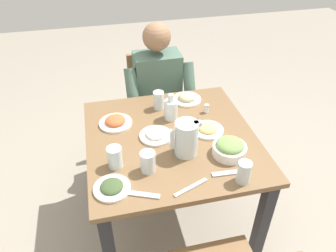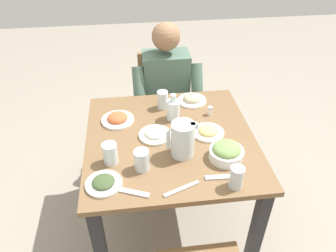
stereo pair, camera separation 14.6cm
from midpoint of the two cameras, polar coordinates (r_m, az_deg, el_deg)
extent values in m
plane|color=gray|center=(2.34, -1.40, -16.27)|extent=(8.00, 8.00, 0.00)
cube|color=brown|center=(1.81, -1.74, -2.41)|extent=(0.93, 0.93, 0.03)
cube|color=#232328|center=(2.44, 5.94, -1.81)|extent=(0.06, 0.06, 0.71)
cube|color=#232328|center=(2.35, -13.52, -4.58)|extent=(0.06, 0.06, 0.71)
cube|color=#232328|center=(1.92, 13.78, -16.80)|extent=(0.06, 0.06, 0.71)
cube|color=olive|center=(2.83, -0.55, 0.84)|extent=(0.04, 0.04, 0.41)
cube|color=olive|center=(2.79, -7.38, -0.09)|extent=(0.04, 0.04, 0.41)
cube|color=olive|center=(2.57, 1.11, -3.49)|extent=(0.04, 0.04, 0.41)
cube|color=olive|center=(2.53, -6.42, -4.59)|extent=(0.04, 0.04, 0.41)
cube|color=olive|center=(2.54, -3.48, 2.14)|extent=(0.40, 0.40, 0.03)
cube|color=olive|center=(2.58, -4.39, 8.43)|extent=(0.38, 0.04, 0.42)
cube|color=#4C6B5B|center=(2.38, -3.59, 6.95)|extent=(0.32, 0.20, 0.50)
sphere|color=#936B4C|center=(2.22, -3.96, 15.27)|extent=(0.19, 0.19, 0.19)
cylinder|color=#665B4C|center=(2.39, -0.53, -0.86)|extent=(0.11, 0.38, 0.11)
cylinder|color=#665B4C|center=(2.37, 0.51, -7.20)|extent=(0.10, 0.10, 0.44)
cylinder|color=#4C6B5B|center=(2.28, 1.99, 6.37)|extent=(0.08, 0.23, 0.37)
cylinder|color=#665B4C|center=(2.37, -4.54, -1.42)|extent=(0.11, 0.38, 0.11)
cylinder|color=#665B4C|center=(2.35, -3.56, -7.84)|extent=(0.10, 0.10, 0.44)
cylinder|color=#4C6B5B|center=(2.23, -8.06, 5.14)|extent=(0.08, 0.23, 0.37)
cylinder|color=silver|center=(1.64, 0.68, -2.26)|extent=(0.12, 0.12, 0.19)
cube|color=silver|center=(1.63, -1.89, -2.37)|extent=(0.02, 0.02, 0.11)
cube|color=silver|center=(1.60, 2.58, 0.32)|extent=(0.04, 0.03, 0.02)
cylinder|color=white|center=(1.70, 8.26, -4.27)|extent=(0.17, 0.17, 0.05)
ellipsoid|color=#759951|center=(1.67, 8.36, -3.35)|extent=(0.14, 0.14, 0.06)
cylinder|color=white|center=(1.81, -4.48, -1.79)|extent=(0.18, 0.18, 0.01)
ellipsoid|color=white|center=(1.80, -4.51, -1.36)|extent=(0.11, 0.11, 0.05)
cylinder|color=white|center=(1.85, 4.76, -0.78)|extent=(0.18, 0.18, 0.01)
ellipsoid|color=#E0C670|center=(1.84, 4.78, -0.37)|extent=(0.11, 0.11, 0.04)
cylinder|color=white|center=(1.93, -11.31, 0.44)|extent=(0.19, 0.19, 0.01)
ellipsoid|color=#CC5B33|center=(1.92, -11.37, 0.87)|extent=(0.12, 0.12, 0.05)
cylinder|color=white|center=(1.55, -12.49, -10.70)|extent=(0.17, 0.17, 0.01)
ellipsoid|color=#3D512D|center=(1.54, -12.56, -10.34)|extent=(0.11, 0.11, 0.03)
cylinder|color=white|center=(2.11, 1.34, 4.61)|extent=(0.18, 0.18, 0.01)
ellipsoid|color=#B7AD89|center=(2.10, 1.35, 5.04)|extent=(0.11, 0.11, 0.05)
cylinder|color=silver|center=(2.01, -3.76, 4.48)|extent=(0.07, 0.07, 0.11)
cylinder|color=silver|center=(1.54, 10.48, -8.05)|extent=(0.07, 0.07, 0.11)
cylinder|color=silver|center=(1.58, -6.21, -6.33)|extent=(0.07, 0.07, 0.11)
cylinder|color=silver|center=(1.63, -11.85, -5.46)|extent=(0.07, 0.07, 0.11)
cylinder|color=silver|center=(1.92, -1.68, 2.80)|extent=(0.08, 0.08, 0.12)
cylinder|color=#993333|center=(1.93, -1.67, 2.21)|extent=(0.07, 0.07, 0.07)
cylinder|color=silver|center=(1.87, -1.72, 4.88)|extent=(0.03, 0.03, 0.04)
cylinder|color=white|center=(2.00, 4.67, 2.89)|extent=(0.03, 0.03, 0.04)
cylinder|color=#B2B2B7|center=(1.98, 4.70, 3.54)|extent=(0.03, 0.03, 0.01)
cube|color=silver|center=(1.61, 8.04, -8.22)|extent=(0.17, 0.04, 0.01)
cube|color=silver|center=(1.52, 1.15, -10.81)|extent=(0.18, 0.08, 0.01)
cube|color=silver|center=(1.51, -7.52, -11.90)|extent=(0.17, 0.09, 0.01)
camera|label=1|loc=(0.07, -92.30, -1.72)|focal=34.84mm
camera|label=2|loc=(0.07, 87.70, 1.72)|focal=34.84mm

